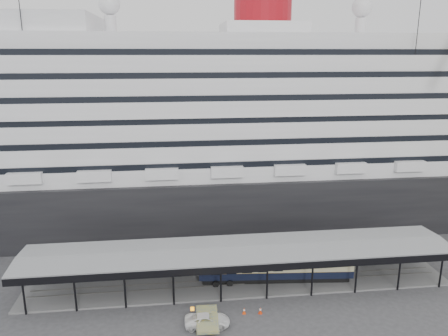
{
  "coord_description": "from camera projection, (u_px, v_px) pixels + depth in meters",
  "views": [
    {
      "loc": [
        -8.25,
        -46.83,
        29.76
      ],
      "look_at": [
        -1.65,
        8.0,
        15.22
      ],
      "focal_mm": 35.0,
      "sensor_mm": 36.0,
      "label": 1
    }
  ],
  "objects": [
    {
      "name": "ground",
      "position": [
        245.0,
        304.0,
        53.5
      ],
      "size": [
        200.0,
        200.0,
        0.0
      ],
      "primitive_type": "plane",
      "color": "#373739",
      "rests_on": "ground"
    },
    {
      "name": "cruise_ship",
      "position": [
        218.0,
        118.0,
        79.55
      ],
      "size": [
        130.0,
        30.0,
        43.9
      ],
      "color": "black",
      "rests_on": "ground"
    },
    {
      "name": "platform_canopy",
      "position": [
        239.0,
        267.0,
        57.69
      ],
      "size": [
        56.0,
        9.18,
        5.3
      ],
      "color": "slate",
      "rests_on": "ground"
    },
    {
      "name": "port_truck",
      "position": [
        207.0,
        320.0,
        49.0
      ],
      "size": [
        5.18,
        2.57,
        1.41
      ],
      "primitive_type": "imported",
      "rotation": [
        0.0,
        0.0,
        1.53
      ],
      "color": "white",
      "rests_on": "ground"
    },
    {
      "name": "pullman_carriage",
      "position": [
        276.0,
        264.0,
        58.24
      ],
      "size": [
        20.6,
        4.33,
        20.07
      ],
      "rotation": [
        0.0,
        0.0,
        -0.08
      ],
      "color": "black",
      "rests_on": "ground"
    },
    {
      "name": "traffic_cone_left",
      "position": [
        244.0,
        311.0,
        51.41
      ],
      "size": [
        0.43,
        0.43,
        0.78
      ],
      "rotation": [
        0.0,
        0.0,
        -0.09
      ],
      "color": "#E8440C",
      "rests_on": "ground"
    },
    {
      "name": "traffic_cone_mid",
      "position": [
        221.0,
        319.0,
        49.92
      ],
      "size": [
        0.34,
        0.34,
        0.66
      ],
      "rotation": [
        0.0,
        0.0,
        -0.01
      ],
      "color": "#E6410C",
      "rests_on": "ground"
    },
    {
      "name": "traffic_cone_right",
      "position": [
        260.0,
        310.0,
        51.42
      ],
      "size": [
        0.57,
        0.57,
        0.85
      ],
      "rotation": [
        0.0,
        0.0,
        -0.41
      ],
      "color": "red",
      "rests_on": "ground"
    }
  ]
}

